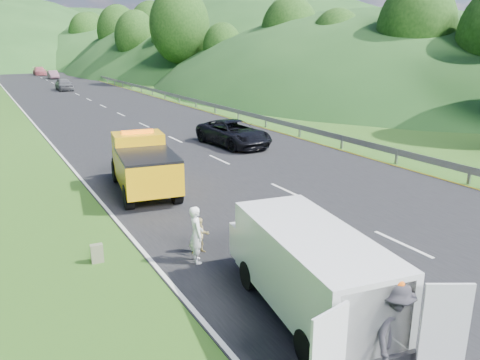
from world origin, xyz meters
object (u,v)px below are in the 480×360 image
woman (197,262)px  suitcase (97,253)px  child (201,253)px  passing_suv (234,146)px  tow_truck (143,164)px  white_van (308,266)px

woman → suitcase: (-2.38, 1.33, 0.26)m
woman → child: woman is taller
woman → passing_suv: woman is taller
tow_truck → child: tow_truck is taller
passing_suv → white_van: bearing=-118.8°
white_van → passing_suv: 17.64m
white_van → passing_suv: size_ratio=1.13×
child → suitcase: (-2.70, 0.88, 0.26)m
white_van → suitcase: (-3.46, 4.80, -0.87)m
suitcase → passing_suv: passing_suv is taller
suitcase → child: bearing=-18.0°
tow_truck → passing_suv: 9.44m
woman → child: size_ratio=1.51×
woman → white_van: bearing=-151.8°
woman → suitcase: bearing=71.6°
passing_suv → suitcase: bearing=-138.1°
suitcase → passing_suv: (10.49, 11.34, -0.26)m
white_van → child: size_ratio=5.63×
tow_truck → white_van: 10.29m
child → passing_suv: size_ratio=0.20×
white_van → passing_suv: white_van is taller
woman → child: bearing=-24.6°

